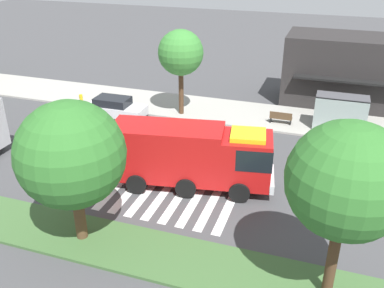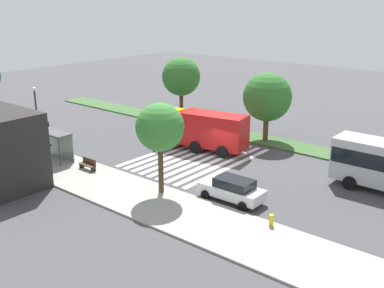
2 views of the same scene
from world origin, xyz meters
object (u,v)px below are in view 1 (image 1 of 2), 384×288
at_px(fire_truck, 195,154).
at_px(parked_car_west, 115,108).
at_px(bench_near_shelter, 281,118).
at_px(median_tree_far_west, 71,155).
at_px(median_tree_west, 347,181).
at_px(sidewalk_tree_west, 181,53).
at_px(bus_stop_shelter, 341,107).
at_px(fire_hydrant, 81,99).

xyz_separation_m(fire_truck, parked_car_west, (-8.79, 7.33, -1.13)).
distance_m(bench_near_shelter, median_tree_far_west, 17.69).
bearing_deg(median_tree_west, sidewalk_tree_west, 126.65).
relative_size(fire_truck, bus_stop_shelter, 2.56).
bearing_deg(median_tree_west, median_tree_far_west, 180.00).
bearing_deg(bench_near_shelter, fire_truck, -107.91).
bearing_deg(bench_near_shelter, bus_stop_shelter, -0.02).
relative_size(parked_car_west, bench_near_shelter, 2.86).
height_order(bus_stop_shelter, median_tree_far_west, median_tree_far_west).
relative_size(fire_truck, bench_near_shelter, 5.60).
distance_m(parked_car_west, median_tree_west, 21.29).
xyz_separation_m(sidewalk_tree_west, median_tree_west, (11.55, -15.52, 0.29)).
bearing_deg(parked_car_west, sidewalk_tree_west, 25.36).
bearing_deg(bench_near_shelter, median_tree_far_west, -112.50).
distance_m(bus_stop_shelter, bench_near_shelter, 4.20).
distance_m(bench_near_shelter, median_tree_west, 17.09).
height_order(median_tree_far_west, fire_hydrant, median_tree_far_west).
distance_m(fire_truck, fire_hydrant, 15.76).
distance_m(parked_car_west, bench_near_shelter, 12.31).
xyz_separation_m(fire_truck, sidewalk_tree_west, (-4.29, 9.53, 2.84)).
bearing_deg(bus_stop_shelter, median_tree_west, -89.89).
height_order(bus_stop_shelter, fire_hydrant, bus_stop_shelter).
relative_size(bench_near_shelter, median_tree_west, 0.23).
bearing_deg(fire_hydrant, bench_near_shelter, 3.44).
bearing_deg(bus_stop_shelter, sidewalk_tree_west, -177.69).
height_order(bench_near_shelter, median_tree_west, median_tree_west).
distance_m(fire_truck, parked_car_west, 11.50).
bearing_deg(fire_hydrant, median_tree_far_west, -57.86).
xyz_separation_m(fire_truck, bus_stop_shelter, (7.23, 10.00, -0.08)).
distance_m(parked_car_west, sidewalk_tree_west, 6.39).
distance_m(sidewalk_tree_west, fire_hydrant, 9.58).
xyz_separation_m(parked_car_west, bench_near_shelter, (12.02, 2.67, -0.25)).
height_order(fire_truck, sidewalk_tree_west, sidewalk_tree_west).
relative_size(parked_car_west, median_tree_west, 0.65).
xyz_separation_m(bus_stop_shelter, sidewalk_tree_west, (-11.52, -0.46, 2.92)).
distance_m(fire_truck, sidewalk_tree_west, 10.83).
xyz_separation_m(parked_car_west, fire_hydrant, (-4.04, 1.70, -0.35)).
relative_size(bus_stop_shelter, median_tree_west, 0.50).
height_order(fire_truck, fire_hydrant, fire_truck).
height_order(fire_truck, median_tree_west, median_tree_west).
relative_size(median_tree_west, fire_hydrant, 10.07).
height_order(parked_car_west, sidewalk_tree_west, sidewalk_tree_west).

